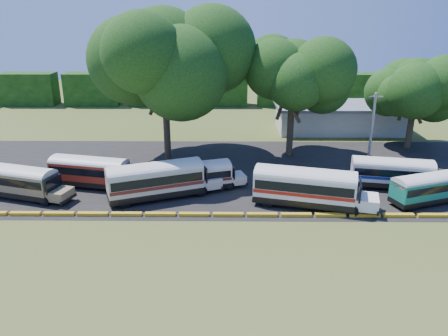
{
  "coord_description": "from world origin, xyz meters",
  "views": [
    {
      "loc": [
        1.49,
        -33.72,
        17.26
      ],
      "look_at": [
        1.09,
        6.0,
        2.7
      ],
      "focal_mm": 35.0,
      "sensor_mm": 36.0,
      "label": 1
    }
  ],
  "objects_px": {
    "bus_beige": "(19,180)",
    "tree_west": "(163,56)",
    "bus_white_red": "(307,185)",
    "bus_red": "(92,170)",
    "bus_cream_west": "(157,178)",
    "bus_teal": "(431,186)"
  },
  "relations": [
    {
      "from": "bus_red",
      "to": "bus_cream_west",
      "type": "distance_m",
      "value": 7.68
    },
    {
      "from": "bus_red",
      "to": "bus_beige",
      "type": "bearing_deg",
      "value": -143.85
    },
    {
      "from": "bus_white_red",
      "to": "bus_teal",
      "type": "bearing_deg",
      "value": 18.55
    },
    {
      "from": "bus_cream_west",
      "to": "tree_west",
      "type": "height_order",
      "value": "tree_west"
    },
    {
      "from": "bus_cream_west",
      "to": "bus_white_red",
      "type": "relative_size",
      "value": 0.98
    },
    {
      "from": "tree_west",
      "to": "bus_red",
      "type": "bearing_deg",
      "value": -126.6
    },
    {
      "from": "bus_beige",
      "to": "bus_cream_west",
      "type": "relative_size",
      "value": 0.89
    },
    {
      "from": "bus_cream_west",
      "to": "bus_teal",
      "type": "bearing_deg",
      "value": -23.25
    },
    {
      "from": "bus_cream_west",
      "to": "bus_white_red",
      "type": "bearing_deg",
      "value": -28.3
    },
    {
      "from": "bus_cream_west",
      "to": "bus_red",
      "type": "bearing_deg",
      "value": 137.42
    },
    {
      "from": "bus_beige",
      "to": "bus_red",
      "type": "xyz_separation_m",
      "value": [
        6.21,
        2.73,
        0.0
      ]
    },
    {
      "from": "bus_beige",
      "to": "bus_red",
      "type": "height_order",
      "value": "bus_red"
    },
    {
      "from": "bus_cream_west",
      "to": "bus_white_red",
      "type": "height_order",
      "value": "bus_white_red"
    },
    {
      "from": "bus_beige",
      "to": "bus_teal",
      "type": "relative_size",
      "value": 1.08
    },
    {
      "from": "bus_red",
      "to": "bus_white_red",
      "type": "height_order",
      "value": "bus_white_red"
    },
    {
      "from": "bus_teal",
      "to": "tree_west",
      "type": "distance_m",
      "value": 30.92
    },
    {
      "from": "bus_beige",
      "to": "bus_cream_west",
      "type": "height_order",
      "value": "bus_cream_west"
    },
    {
      "from": "bus_beige",
      "to": "bus_white_red",
      "type": "xyz_separation_m",
      "value": [
        27.32,
        -1.75,
        0.25
      ]
    },
    {
      "from": "bus_beige",
      "to": "tree_west",
      "type": "relative_size",
      "value": 0.56
    },
    {
      "from": "bus_beige",
      "to": "tree_west",
      "type": "distance_m",
      "value": 20.13
    },
    {
      "from": "bus_red",
      "to": "bus_white_red",
      "type": "distance_m",
      "value": 21.59
    },
    {
      "from": "tree_west",
      "to": "bus_white_red",
      "type": "bearing_deg",
      "value": -42.5
    }
  ]
}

